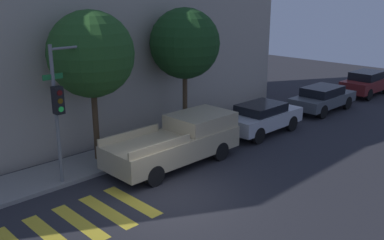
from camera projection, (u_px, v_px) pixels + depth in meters
ground_plane at (173, 199)px, 13.75m from camera, size 60.00×60.00×0.00m
sidewalk at (99, 161)px, 16.66m from camera, size 26.00×2.19×0.14m
building_row at (37, 56)px, 18.70m from camera, size 26.00×6.00×7.40m
crosswalk at (65, 228)px, 12.03m from camera, size 5.11×2.60×0.00m
traffic_light_pole at (65, 92)px, 14.01m from camera, size 1.96×0.56×4.81m
pickup_truck at (179, 141)px, 16.42m from camera, size 5.45×2.07×1.77m
sedan_near_corner at (262, 117)px, 20.02m from camera, size 4.22×1.80×1.44m
sedan_middle at (323, 98)px, 23.81m from camera, size 4.45×1.79×1.41m
sedan_far_end at (367, 83)px, 27.53m from camera, size 4.29×1.75×1.56m
tree_near_corner at (91, 54)px, 15.62m from camera, size 3.20×3.20×5.82m
tree_midblock at (185, 44)px, 18.80m from camera, size 3.12×3.12×5.79m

